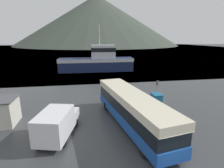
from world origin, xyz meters
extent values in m
plane|color=slate|center=(0.00, 142.52, 0.00)|extent=(240.00, 240.00, 0.00)
cone|color=#3D473D|center=(11.98, 197.08, 26.23)|extent=(173.79, 173.79, 52.45)
cube|color=#194799|center=(-1.22, 6.97, 0.91)|extent=(4.54, 12.45, 0.93)
cube|color=black|center=(-1.22, 6.97, 1.91)|extent=(4.44, 12.21, 1.06)
cube|color=beige|center=(-1.22, 6.97, 2.77)|extent=(4.54, 12.45, 0.66)
cube|color=black|center=(-2.26, 13.01, 1.72)|extent=(2.19, 0.43, 1.43)
cylinder|color=black|center=(-3.03, 11.00, 0.45)|extent=(0.45, 0.94, 0.90)
cylinder|color=black|center=(-0.85, 11.37, 0.45)|extent=(0.45, 0.94, 0.90)
cylinder|color=black|center=(-1.59, 2.58, 0.45)|extent=(0.45, 0.94, 0.90)
cylinder|color=black|center=(0.59, 2.95, 0.45)|extent=(0.45, 0.94, 0.90)
cube|color=silver|center=(-7.81, 5.68, 1.36)|extent=(2.96, 4.05, 2.03)
cube|color=silver|center=(-7.19, 8.20, 0.91)|extent=(2.46, 2.03, 1.11)
cube|color=black|center=(-7.37, 7.46, 1.82)|extent=(1.78, 0.50, 0.71)
cylinder|color=black|center=(-8.17, 8.23, 0.35)|extent=(0.38, 0.73, 0.70)
cylinder|color=black|center=(-6.30, 7.77, 0.35)|extent=(0.38, 0.73, 0.70)
cylinder|color=black|center=(-8.94, 5.10, 0.35)|extent=(0.38, 0.73, 0.70)
cylinder|color=black|center=(-7.08, 4.64, 0.35)|extent=(0.38, 0.73, 0.70)
cube|color=#19234C|center=(-2.24, 35.39, 1.54)|extent=(17.75, 4.77, 3.08)
cube|color=silver|center=(-2.24, 35.39, 2.69)|extent=(17.93, 4.82, 0.77)
cube|color=silver|center=(-0.48, 35.36, 4.66)|extent=(5.71, 3.23, 3.17)
cube|color=black|center=(-0.48, 35.36, 5.14)|extent=(5.82, 3.32, 0.95)
cylinder|color=#B2B2B7|center=(-1.32, 35.37, 8.61)|extent=(0.20, 0.20, 4.73)
cube|color=teal|center=(3.35, 11.83, 0.58)|extent=(1.02, 1.37, 1.16)
cube|color=#1A5F86|center=(3.35, 11.83, 1.23)|extent=(1.13, 1.51, 0.13)
cylinder|color=#4C4C51|center=(7.28, 20.55, 0.21)|extent=(0.36, 0.36, 0.42)
sphere|color=#4C4C51|center=(7.28, 20.55, 0.53)|extent=(0.41, 0.41, 0.41)
camera|label=1|loc=(-5.42, -7.28, 7.94)|focal=28.00mm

